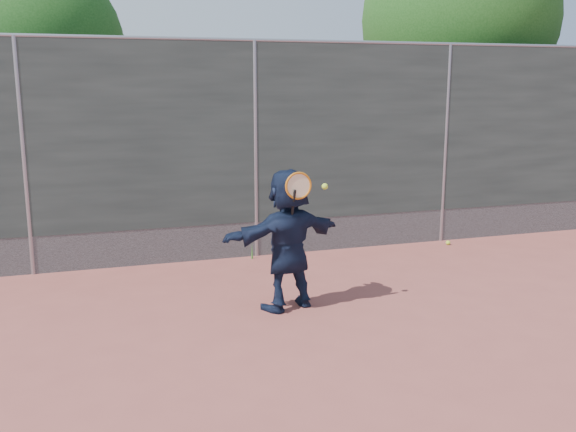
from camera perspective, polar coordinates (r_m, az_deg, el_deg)
name	(u,v)px	position (r m, az deg, el deg)	size (l,w,h in m)	color
ground	(353,350)	(6.12, 5.76, -11.79)	(80.00, 80.00, 0.00)	#9E4C42
player	(288,239)	(6.95, 0.00, -2.09)	(1.44, 0.46, 1.55)	#131D35
ball_ground	(448,243)	(10.13, 14.04, -2.32)	(0.07, 0.07, 0.07)	#C0E332
fence	(255,146)	(8.97, -2.93, 6.27)	(20.00, 0.06, 3.03)	#38423D
swing_action	(301,187)	(6.67, 1.14, 2.55)	(0.50, 0.15, 0.51)	#C46812
tree_right	(466,25)	(12.95, 15.52, 16.02)	(3.78, 3.60, 5.39)	#382314
tree_left	(42,52)	(11.71, -21.04, 13.46)	(3.15, 3.00, 4.53)	#382314
weed_clump	(278,247)	(9.19, -0.87, -2.76)	(0.68, 0.07, 0.30)	#387226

